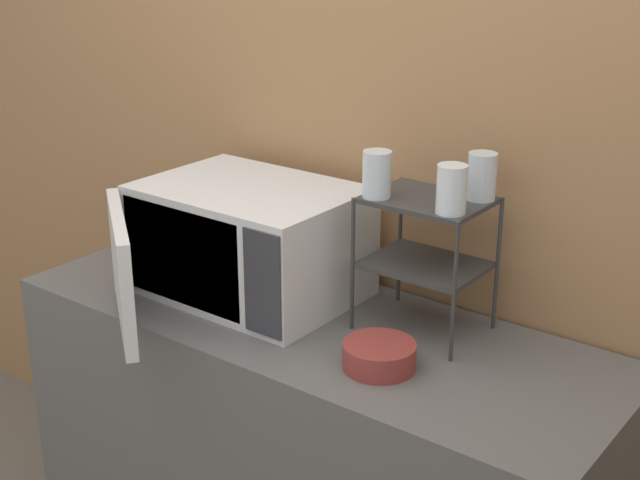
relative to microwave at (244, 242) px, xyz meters
The scene contains 8 objects.
wall_back 0.45m from the microwave, 52.23° to the left, with size 8.00×0.06×2.60m.
counter 0.66m from the microwave, ahead, with size 1.62×0.58×0.93m.
microwave is the anchor object (origin of this frame).
dish_rack 0.51m from the microwave, 12.50° to the left, with size 0.29×0.22×0.34m.
glass_front_left 0.46m from the microwave, ahead, with size 0.07×0.07×0.11m.
glass_back_right 0.67m from the microwave, 16.49° to the left, with size 0.07×0.07×0.11m.
glass_front_right 0.64m from the microwave, ahead, with size 0.07×0.07×0.11m.
bowl 0.55m from the microwave, 13.56° to the right, with size 0.17×0.17×0.06m.
Camera 1 is at (1.26, -1.32, 1.92)m, focal length 50.00 mm.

